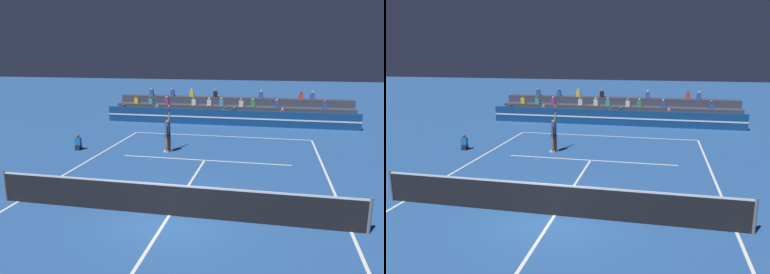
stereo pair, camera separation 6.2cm
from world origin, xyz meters
The scene contains 8 objects.
ground_plane centered at (0.00, 0.00, 0.00)m, with size 120.00×120.00×0.00m, color #285699.
court_lines centered at (0.00, 0.00, 0.00)m, with size 11.10×23.90×0.01m.
tennis_net centered at (0.00, 0.00, 0.54)m, with size 12.00×0.10×1.10m.
sponsor_banner_wall centered at (0.00, 15.55, 0.55)m, with size 18.00×0.26×1.10m.
bleacher_stand centered at (-0.02, 18.09, 0.65)m, with size 18.15×2.85×2.28m.
ball_kid_courtside centered at (-6.99, 7.00, 0.33)m, with size 0.30×0.36×0.84m.
tennis_player centered at (-2.17, 7.60, 0.99)m, with size 0.34×0.94×2.50m.
tennis_ball centered at (-2.57, 5.83, 0.03)m, with size 0.07×0.07×0.07m, color #C6DB33.
Camera 1 is at (3.04, -10.76, 5.12)m, focal length 35.00 mm.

